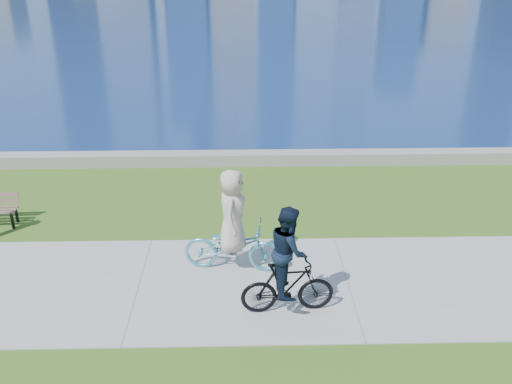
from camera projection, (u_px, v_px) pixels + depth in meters
ground at (138, 287)px, 10.83m from camera, size 320.00×320.00×0.00m
concrete_path at (138, 287)px, 10.83m from camera, size 80.00×3.50×0.02m
seawall at (173, 159)px, 16.39m from camera, size 90.00×0.50×0.35m
cyclist_woman at (233, 234)px, 11.06m from camera, size 0.92×2.01×2.12m
cyclist_man at (288, 269)px, 9.77m from camera, size 0.66×1.67×2.05m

